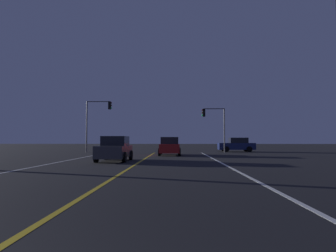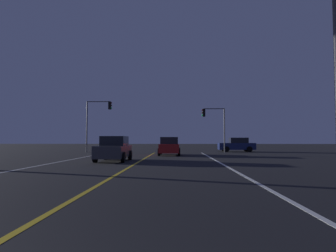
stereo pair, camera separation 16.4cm
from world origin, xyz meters
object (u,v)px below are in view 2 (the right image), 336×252
Objects in this scene: car_crossing_side at (237,145)px; traffic_light_near_left at (98,115)px; car_ahead_far at (169,146)px; street_lamp_right_near at (315,19)px; traffic_light_near_right at (213,120)px; car_oncoming at (114,149)px.

traffic_light_near_left is (-16.26, -2.42, 3.51)m from car_crossing_side.
traffic_light_near_left is (-8.32, 5.68, 3.51)m from car_ahead_far.
traffic_light_near_right is at bearing -89.74° from street_lamp_right_near.
car_oncoming is 14.68m from street_lamp_right_near.
car_ahead_far is 0.86× the size of traffic_light_near_right.
car_ahead_far is 1.00× the size of car_crossing_side.
car_oncoming is (-3.60, -7.58, 0.00)m from car_ahead_far.
car_crossing_side is at bearing -142.14° from traffic_light_near_right.
traffic_light_near_left is at bearing 8.46° from car_crossing_side.
traffic_light_near_right is 0.63× the size of street_lamp_right_near.
car_ahead_far is 8.39m from car_oncoming.
car_crossing_side is 4.89m from traffic_light_near_right.
traffic_light_near_right is (8.42, 13.26, 2.90)m from car_oncoming.
car_crossing_side is at bearing -96.38° from street_lamp_right_near.
street_lamp_right_near reaches higher than traffic_light_near_left.
car_crossing_side is at bearing 8.46° from traffic_light_near_left.
traffic_light_near_right is at bearing 0.00° from traffic_light_near_left.
traffic_light_near_left reaches higher than car_crossing_side.
traffic_light_near_left is at bearing 0.00° from traffic_light_near_right.
car_crossing_side is 0.73× the size of traffic_light_near_left.
street_lamp_right_near is at bearing -61.48° from traffic_light_near_left.
car_oncoming is 19.46m from car_crossing_side.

